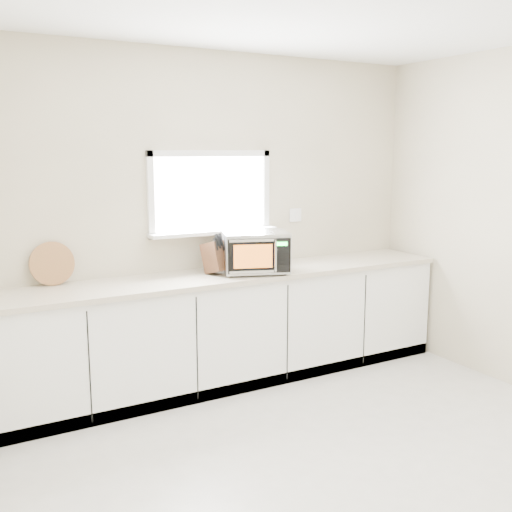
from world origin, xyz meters
TOP-DOWN VIEW (x-y plane):
  - ground at (0.00, 0.00)m, footprint 4.00×4.00m
  - back_wall at (0.00, 2.00)m, footprint 4.00×0.17m
  - cabinets at (0.00, 1.70)m, footprint 3.92×0.60m
  - countertop at (0.00, 1.69)m, footprint 3.92×0.64m
  - microwave at (0.22, 1.61)m, footprint 0.62×0.55m
  - knife_block at (-0.10, 1.71)m, footprint 0.17×0.25m
  - cutting_board at (-1.31, 1.94)m, footprint 0.32×0.08m
  - coffee_grinder at (0.29, 1.88)m, footprint 0.17×0.17m

SIDE VIEW (x-z plane):
  - ground at x=0.00m, z-range 0.00..0.00m
  - cabinets at x=0.00m, z-range 0.00..0.88m
  - countertop at x=0.00m, z-range 0.88..0.92m
  - coffee_grinder at x=0.29m, z-range 0.92..1.15m
  - knife_block at x=-0.10m, z-range 0.90..1.23m
  - cutting_board at x=-1.31m, z-range 0.92..1.24m
  - microwave at x=0.22m, z-range 0.93..1.26m
  - back_wall at x=0.00m, z-range 0.01..2.71m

